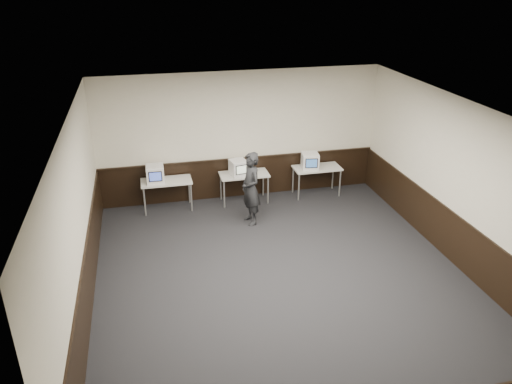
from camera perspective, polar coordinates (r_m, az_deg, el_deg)
floor at (r=9.57m, az=3.19°, el=-10.08°), size 8.00×8.00×0.00m
ceiling at (r=8.20m, az=3.71°, el=8.71°), size 8.00×8.00×0.00m
back_wall at (r=12.38m, az=-1.80°, el=6.44°), size 7.00×0.00×7.00m
front_wall at (r=5.69m, az=15.44°, el=-18.65°), size 7.00×0.00×7.00m
left_wall at (r=8.54m, az=-19.77°, el=-3.65°), size 0.00×8.00×8.00m
right_wall at (r=10.26m, az=22.55°, el=0.63°), size 0.00×8.00×8.00m
wainscot_back at (r=12.74m, az=-1.72°, el=1.70°), size 6.98×0.04×1.00m
wainscot_left at (r=9.08m, az=-18.66°, el=-9.80°), size 0.04×7.98×1.00m
wainscot_right at (r=10.70m, az=21.52°, el=-4.78°), size 0.04×7.98×1.00m
wainscot_rail at (r=12.53m, az=-1.73°, el=3.86°), size 6.98×0.06×0.04m
desk_left at (r=12.12m, az=-10.20°, el=0.99°), size 1.20×0.60×0.75m
desk_center at (r=12.33m, az=-1.37°, el=1.80°), size 1.20×0.60×0.75m
desk_right at (r=12.82m, az=6.97°, el=2.53°), size 1.20×0.60×0.75m
emac_left at (r=11.98m, az=-11.45°, el=2.04°), size 0.42×0.45×0.41m
emac_center at (r=12.16m, az=-2.02°, el=2.80°), size 0.45×0.47×0.38m
emac_right at (r=12.61m, az=6.20°, el=3.55°), size 0.47×0.49×0.41m
person at (r=11.21m, az=-0.59°, el=0.39°), size 0.53×0.69×1.70m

